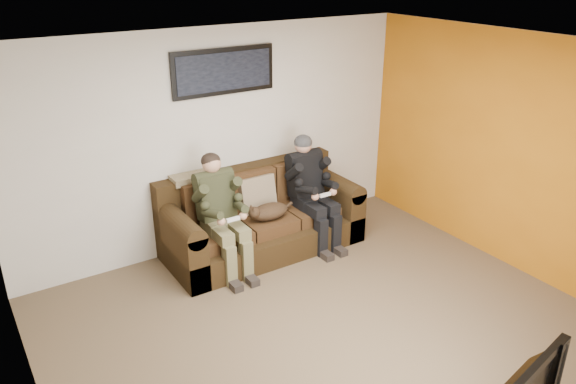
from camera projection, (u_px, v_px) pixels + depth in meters
floor at (331, 332)px, 5.34m from camera, size 5.00×5.00×0.00m
ceiling at (341, 54)px, 4.31m from camera, size 5.00×5.00×0.00m
wall_back at (219, 140)px, 6.57m from camera, size 5.00×0.00×5.00m
wall_left at (23, 296)px, 3.58m from camera, size 0.00×4.50×4.50m
wall_right at (520, 155)px, 6.07m from camera, size 0.00×4.50×4.50m
accent_wall_right at (519, 156)px, 6.06m from camera, size 0.00×4.50×4.50m
sofa at (260, 220)px, 6.75m from camera, size 2.34×1.01×0.96m
throw_pillow at (257, 194)px, 6.66m from camera, size 0.45×0.21×0.44m
throw_blanket at (192, 178)px, 6.39m from camera, size 0.48×0.23×0.08m
person_left at (220, 207)px, 6.15m from camera, size 0.51×0.87×1.32m
person_right at (310, 184)px, 6.75m from camera, size 0.51×0.86×1.33m
cat at (268, 212)px, 6.48m from camera, size 0.66×0.26×0.24m
framed_poster at (224, 71)px, 6.27m from camera, size 1.25×0.05×0.52m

